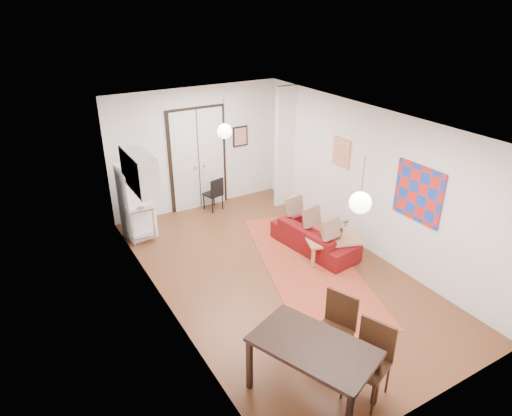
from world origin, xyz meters
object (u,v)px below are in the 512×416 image
dining_table (313,351)px  dining_chair_far (362,354)px  coffee_table (333,241)px  black_side_chair (211,190)px  dining_chair_near (328,323)px  fridge (136,201)px  sofa (314,237)px  kitchen_counter (137,214)px

dining_table → dining_chair_far: size_ratio=1.67×
coffee_table → black_side_chair: (-1.03, 3.32, 0.08)m
coffee_table → dining_chair_near: size_ratio=1.10×
dining_table → coffee_table: bearing=46.7°
fridge → dining_chair_near: bearing=-84.4°
coffee_table → dining_chair_far: (-1.78, -2.77, 0.22)m
dining_table → dining_chair_far: dining_chair_far is taller
coffee_table → black_side_chair: black_side_chair is taller
dining_table → dining_chair_far: 0.66m
dining_chair_far → black_side_chair: bearing=150.9°
sofa → fridge: bearing=42.5°
coffee_table → fridge: bearing=136.1°
dining_chair_near → black_side_chair: dining_chair_near is taller
sofa → dining_chair_near: bearing=138.2°
sofa → fridge: (-2.90, 2.39, 0.54)m
fridge → dining_table: (0.59, -5.39, -0.07)m
fridge → dining_chair_near: 5.08m
kitchen_counter → black_side_chair: bearing=15.5°
sofa → dining_table: dining_table is taller
sofa → black_side_chair: (-0.95, 2.85, 0.20)m
sofa → dining_chair_far: 3.68m
dining_table → black_side_chair: (1.35, 5.85, -0.28)m
coffee_table → kitchen_counter: kitchen_counter is taller
kitchen_counter → coffee_table: bearing=-41.0°
kitchen_counter → fridge: bearing=-86.6°
sofa → black_side_chair: black_side_chair is taller
dining_table → dining_chair_near: (0.60, 0.46, -0.14)m
kitchen_counter → dining_chair_near: size_ratio=1.01×
dining_chair_near → dining_chair_far: same height
black_side_chair → dining_chair_far: bearing=67.8°
sofa → kitchen_counter: kitchen_counter is taller
kitchen_counter → black_side_chair: (1.94, 0.41, -0.01)m
kitchen_counter → dining_chair_far: dining_chair_far is taller
dining_chair_near → dining_chair_far: 0.70m
sofa → dining_table: (-2.31, -3.00, 0.48)m
dining_chair_near → black_side_chair: size_ratio=1.27×
dining_chair_near → dining_chair_far: (0.00, -0.70, 0.00)m
black_side_chair → fridge: bearing=-1.7°
fridge → dining_chair_near: (1.19, -4.93, -0.21)m
kitchen_counter → fridge: 0.33m
sofa → fridge: 3.79m
kitchen_counter → fridge: fridge is taller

